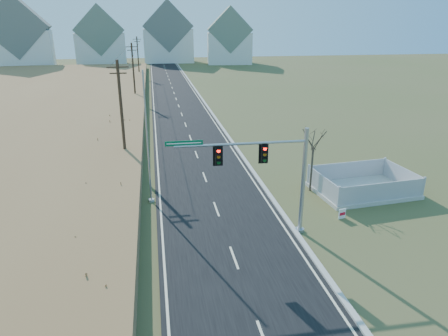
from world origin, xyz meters
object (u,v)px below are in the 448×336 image
at_px(fence_enclosure, 362,188).
at_px(bare_tree, 314,138).
at_px(traffic_signal_mast, 273,171).
at_px(flagpole, 148,152).
at_px(open_sign, 342,214).

relative_size(fence_enclosure, bare_tree, 1.46).
xyz_separation_m(traffic_signal_mast, bare_tree, (4.77, 5.75, 0.05)).
bearing_deg(bare_tree, flagpole, 179.35).
distance_m(fence_enclosure, flagpole, 15.87).
bearing_deg(flagpole, fence_enclosure, -3.91).
bearing_deg(open_sign, flagpole, 143.99).
bearing_deg(bare_tree, fence_enclosure, -13.89).
distance_m(open_sign, flagpole, 13.39).
relative_size(open_sign, flagpole, 0.07).
xyz_separation_m(open_sign, bare_tree, (-0.29, 4.72, 3.71)).
relative_size(open_sign, bare_tree, 0.13).
bearing_deg(flagpole, traffic_signal_mast, -40.16).
height_order(open_sign, flagpole, flagpole).
xyz_separation_m(traffic_signal_mast, fence_enclosure, (8.51, 4.83, -3.71)).
relative_size(traffic_signal_mast, fence_enclosure, 1.09).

